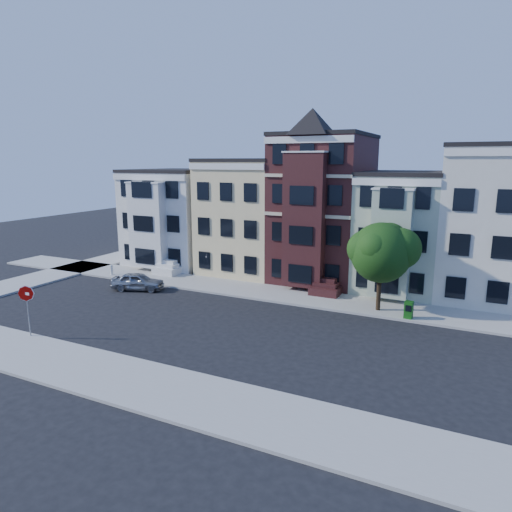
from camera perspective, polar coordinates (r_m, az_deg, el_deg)
The scene contains 14 objects.
ground at distance 27.79m, azimuth -1.11°, elevation -9.51°, with size 120.00×120.00×0.00m, color black.
far_sidewalk at distance 34.69m, azimuth 4.92°, elevation -5.03°, with size 60.00×4.00×0.15m, color #9E9B93.
near_sidewalk at distance 21.58m, azimuth -11.20°, elevation -16.12°, with size 60.00×4.00×0.15m, color #9E9B93.
cross_sidewalk at distance 42.10m, azimuth -28.92°, elevation -3.47°, with size 4.00×60.00×0.15m, color #9E9B93.
house_white at distance 46.46m, azimuth -9.57°, elevation 4.73°, with size 8.00×9.00×9.00m, color silver.
house_yellow at distance 42.29m, azimuth -0.68°, elevation 4.88°, with size 7.00×9.00×10.00m, color beige.
house_brown at distance 39.56m, azimuth 8.47°, elevation 5.73°, with size 7.00×9.00×12.00m, color #371516.
house_green at distance 38.33m, azimuth 17.71°, elevation 2.85°, with size 6.00×9.00×9.00m, color #A3B197.
house_cream at distance 37.87m, azimuth 28.34°, elevation 3.42°, with size 8.00×9.00×11.00m, color silver.
street_tree at distance 31.43m, azimuth 15.33°, elevation -0.09°, with size 6.36×6.36×7.40m, color #1D4C11, non-canonical shape.
parked_car at distance 37.50m, azimuth -14.56°, elevation -3.09°, with size 1.65×4.11×1.40m, color #93959A.
newspaper_box at distance 31.09m, azimuth 18.54°, elevation -6.40°, with size 0.51×0.45×1.13m, color #155714.
fire_hydrant at distance 42.55m, azimuth -17.60°, elevation -1.77°, with size 0.26×0.26×0.74m, color silver.
stop_sign at distance 29.39m, azimuth -26.63°, elevation -5.79°, with size 0.93×0.13×3.40m, color #A70603, non-canonical shape.
Camera 1 is at (11.78, -23.05, 10.11)m, focal length 32.00 mm.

